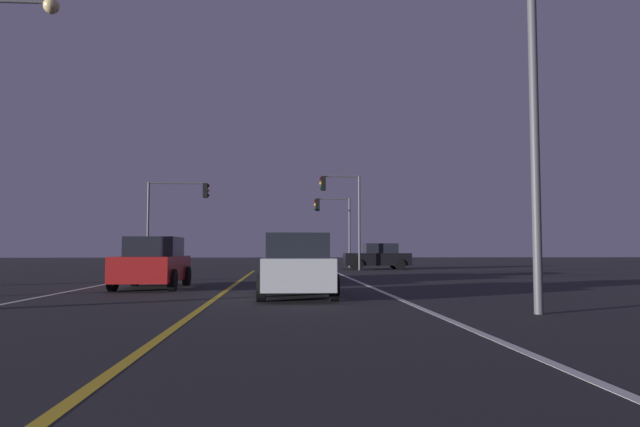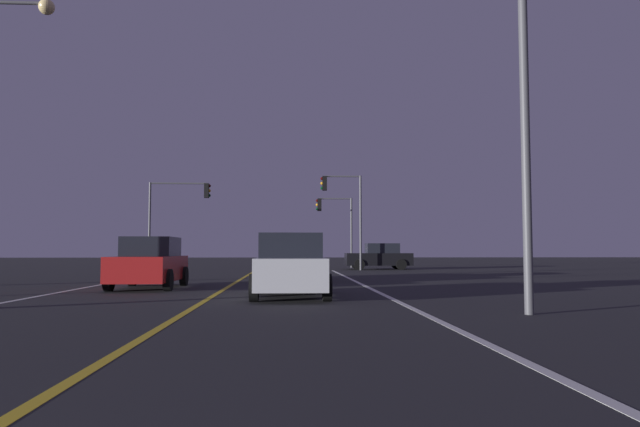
# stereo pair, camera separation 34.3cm
# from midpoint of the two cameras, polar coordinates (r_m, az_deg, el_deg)

# --- Properties ---
(lane_edge_right) EXTENTS (0.16, 42.16, 0.01)m
(lane_edge_right) POSITION_cam_midpoint_polar(r_m,az_deg,el_deg) (15.33, 7.12, -8.27)
(lane_edge_right) COLOR silver
(lane_edge_right) RESTS_ON ground
(lane_edge_left) EXTENTS (0.16, 42.16, 0.01)m
(lane_edge_left) POSITION_cam_midpoint_polar(r_m,az_deg,el_deg) (16.48, -27.84, -7.56)
(lane_edge_left) COLOR silver
(lane_edge_left) RESTS_ON ground
(lane_center_divider) EXTENTS (0.16, 42.16, 0.01)m
(lane_center_divider) POSITION_cam_midpoint_polar(r_m,az_deg,el_deg) (15.18, -11.03, -8.28)
(lane_center_divider) COLOR gold
(lane_center_divider) RESTS_ON ground
(car_lead_same_lane) EXTENTS (2.02, 4.30, 1.70)m
(car_lead_same_lane) POSITION_cam_midpoint_polar(r_m,az_deg,el_deg) (15.77, -2.91, -5.18)
(car_lead_same_lane) COLOR black
(car_lead_same_lane) RESTS_ON ground
(car_crossing_side) EXTENTS (4.30, 2.02, 1.70)m
(car_crossing_side) POSITION_cam_midpoint_polar(r_m,az_deg,el_deg) (38.64, 5.40, -4.22)
(car_crossing_side) COLOR black
(car_crossing_side) RESTS_ON ground
(car_oncoming) EXTENTS (2.02, 4.30, 1.70)m
(car_oncoming) POSITION_cam_midpoint_polar(r_m,az_deg,el_deg) (20.22, -16.45, -4.69)
(car_oncoming) COLOR black
(car_oncoming) RESTS_ON ground
(car_ahead_far) EXTENTS (2.02, 4.30, 1.70)m
(car_ahead_far) POSITION_cam_midpoint_polar(r_m,az_deg,el_deg) (24.41, -2.71, -4.62)
(car_ahead_far) COLOR black
(car_ahead_far) RESTS_ON ground
(traffic_light_near_right) EXTENTS (2.60, 0.36, 5.97)m
(traffic_light_near_right) POSITION_cam_midpoint_polar(r_m,az_deg,el_deg) (36.89, 1.83, 1.25)
(traffic_light_near_right) COLOR #4C4C51
(traffic_light_near_right) RESTS_ON ground
(traffic_light_near_left) EXTENTS (3.81, 0.36, 5.47)m
(traffic_light_near_left) POSITION_cam_midpoint_polar(r_m,az_deg,el_deg) (37.30, -13.95, 0.88)
(traffic_light_near_left) COLOR #4C4C51
(traffic_light_near_left) RESTS_ON ground
(traffic_light_far_right) EXTENTS (2.65, 0.36, 5.04)m
(traffic_light_far_right) POSITION_cam_midpoint_polar(r_m,az_deg,el_deg) (42.30, 0.97, -0.23)
(traffic_light_far_right) COLOR #4C4C51
(traffic_light_far_right) RESTS_ON ground
(street_lamp_right_near) EXTENTS (2.60, 0.44, 8.89)m
(street_lamp_right_near) POSITION_cam_midpoint_polar(r_m,az_deg,el_deg) (12.86, 16.90, 16.26)
(street_lamp_right_near) COLOR #4C4C51
(street_lamp_right_near) RESTS_ON ground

